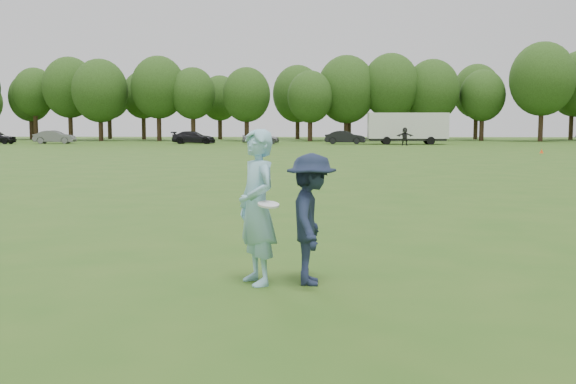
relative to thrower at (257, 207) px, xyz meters
name	(u,v)px	position (x,y,z in m)	size (l,w,h in m)	color
ground	(338,279)	(1.06, 0.33, -1.00)	(200.00, 200.00, 0.00)	#2E5718
thrower	(257,207)	(0.00, 0.00, 0.00)	(0.73, 0.48, 2.01)	#8FC9DD
defender	(311,219)	(0.70, 0.03, -0.15)	(1.10, 0.63, 1.70)	#1B243C
player_far_d	(405,136)	(8.88, 57.04, -0.13)	(1.63, 0.52, 1.76)	#252525
car_b	(55,137)	(-27.29, 61.26, -0.31)	(1.47, 4.23, 1.39)	slate
car_d	(194,137)	(-12.55, 61.56, -0.34)	(1.85, 4.55, 1.32)	black
car_e	(261,138)	(-5.44, 61.07, -0.35)	(1.55, 3.85, 1.31)	slate
car_f	(345,137)	(3.28, 61.20, -0.32)	(1.46, 4.17, 1.38)	black
field_cone	(542,151)	(16.47, 40.08, -0.85)	(0.28, 0.28, 0.30)	#F9430D
disc_in_play	(268,205)	(0.17, -0.29, 0.07)	(0.29, 0.29, 0.09)	white
cargo_trailer	(407,127)	(9.59, 60.81, 0.77)	(9.00, 2.75, 3.20)	white
treeline	(346,91)	(3.87, 77.23, 5.26)	(130.35, 18.39, 11.74)	#332114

